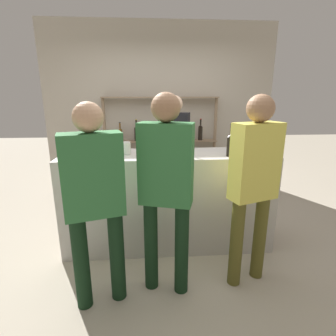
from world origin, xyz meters
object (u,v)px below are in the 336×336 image
object	(u,v)px
server_behind_counter	(174,147)
customer_right	(254,178)
counter_bottle_3	(262,141)
cork_jar	(125,148)
customer_center	(166,182)
counter_bottle_1	(152,142)
counter_bottle_2	(177,141)
counter_bottle_0	(231,144)
wine_glass	(182,144)
customer_left	(94,194)

from	to	relation	value
server_behind_counter	customer_right	distance (m)	1.49
counter_bottle_3	customer_right	world-z (taller)	customer_right
cork_jar	customer_center	bearing A→B (deg)	-63.41
counter_bottle_1	cork_jar	bearing A→B (deg)	167.23
counter_bottle_2	counter_bottle_0	bearing A→B (deg)	-25.88
customer_right	customer_center	bearing A→B (deg)	76.04
wine_glass	customer_center	xyz separation A→B (m)	(-0.21, -0.64, -0.18)
server_behind_counter	customer_left	bearing A→B (deg)	-7.16
server_behind_counter	customer_center	distance (m)	1.46
wine_glass	customer_left	xyz separation A→B (m)	(-0.75, -0.75, -0.23)
counter_bottle_2	counter_bottle_3	bearing A→B (deg)	-11.66
customer_left	customer_center	distance (m)	0.55
counter_bottle_1	wine_glass	bearing A→B (deg)	-9.23
counter_bottle_2	wine_glass	world-z (taller)	counter_bottle_2
customer_right	counter_bottle_3	bearing A→B (deg)	-45.79
counter_bottle_0	cork_jar	world-z (taller)	counter_bottle_0
cork_jar	customer_left	xyz separation A→B (m)	(-0.16, -0.86, -0.17)
counter_bottle_3	customer_left	size ratio (longest dim) A/B	0.22
counter_bottle_0	customer_center	bearing A→B (deg)	-139.83
customer_right	cork_jar	bearing A→B (deg)	39.46
counter_bottle_1	counter_bottle_3	size ratio (longest dim) A/B	0.96
counter_bottle_0	customer_center	distance (m)	0.92
counter_bottle_0	customer_center	size ratio (longest dim) A/B	0.20
counter_bottle_1	customer_left	bearing A→B (deg)	-118.59
counter_bottle_0	cork_jar	xyz separation A→B (m)	(-1.07, 0.17, -0.06)
counter_bottle_3	wine_glass	world-z (taller)	counter_bottle_3
counter_bottle_3	wine_glass	size ratio (longest dim) A/B	2.23
server_behind_counter	customer_center	xyz separation A→B (m)	(-0.20, -1.45, 0.01)
cork_jar	customer_right	distance (m)	1.32
counter_bottle_0	server_behind_counter	world-z (taller)	server_behind_counter
customer_center	counter_bottle_1	bearing A→B (deg)	24.76
server_behind_counter	customer_right	size ratio (longest dim) A/B	0.99
customer_left	counter_bottle_3	bearing A→B (deg)	-80.23
counter_bottle_1	cork_jar	distance (m)	0.29
counter_bottle_1	cork_jar	xyz separation A→B (m)	(-0.27, 0.06, -0.07)
customer_left	customer_center	bearing A→B (deg)	-94.47
counter_bottle_3	wine_glass	distance (m)	0.83
server_behind_counter	wine_glass	bearing A→B (deg)	18.76
counter_bottle_2	customer_center	world-z (taller)	customer_center
counter_bottle_2	customer_center	xyz separation A→B (m)	(-0.17, -0.83, -0.18)
counter_bottle_0	counter_bottle_3	size ratio (longest dim) A/B	0.93
customer_left	counter_bottle_1	bearing A→B (deg)	-44.72
cork_jar	customer_right	size ratio (longest dim) A/B	0.08
server_behind_counter	customer_right	world-z (taller)	customer_right
customer_left	customer_right	xyz separation A→B (m)	(1.28, 0.18, 0.04)
counter_bottle_3	customer_left	world-z (taller)	customer_left
server_behind_counter	counter_bottle_1	bearing A→B (deg)	-3.56
counter_bottle_1	server_behind_counter	distance (m)	0.84
wine_glass	customer_left	world-z (taller)	customer_left
counter_bottle_2	server_behind_counter	bearing A→B (deg)	87.55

